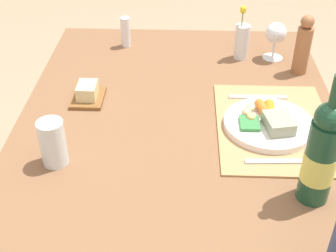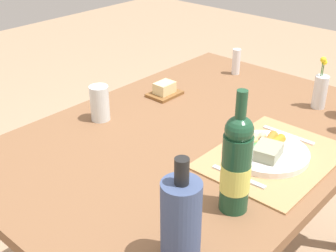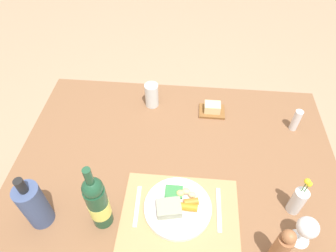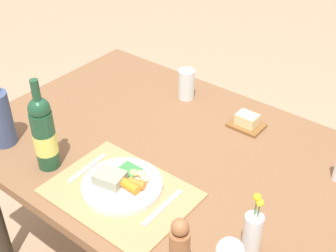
# 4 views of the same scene
# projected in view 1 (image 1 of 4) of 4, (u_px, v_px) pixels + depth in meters

# --- Properties ---
(dining_table) EXTENTS (1.43, 0.98, 0.71)m
(dining_table) POSITION_uv_depth(u_px,v_px,m) (179.00, 150.00, 1.39)
(dining_table) COLOR brown
(dining_table) RESTS_ON ground_plane
(placemat) EXTENTS (0.45, 0.34, 0.01)m
(placemat) POSITION_uv_depth(u_px,v_px,m) (274.00, 126.00, 1.36)
(placemat) COLOR tan
(placemat) RESTS_ON dining_table
(dinner_plate) EXTENTS (0.26, 0.26, 0.06)m
(dinner_plate) POSITION_uv_depth(u_px,v_px,m) (269.00, 123.00, 1.34)
(dinner_plate) COLOR white
(dinner_plate) RESTS_ON placemat
(fork) EXTENTS (0.02, 0.18, 0.00)m
(fork) POSITION_uv_depth(u_px,v_px,m) (278.00, 161.00, 1.22)
(fork) COLOR silver
(fork) RESTS_ON placemat
(knife) EXTENTS (0.02, 0.19, 0.00)m
(knife) POSITION_uv_depth(u_px,v_px,m) (258.00, 97.00, 1.48)
(knife) COLOR silver
(knife) RESTS_ON placemat
(flower_vase) EXTENTS (0.05, 0.05, 0.20)m
(flower_vase) POSITION_uv_depth(u_px,v_px,m) (242.00, 40.00, 1.68)
(flower_vase) COLOR silver
(flower_vase) RESTS_ON dining_table
(wine_glass) EXTENTS (0.08, 0.08, 0.14)m
(wine_glass) POSITION_uv_depth(u_px,v_px,m) (276.00, 34.00, 1.66)
(wine_glass) COLOR white
(wine_glass) RESTS_ON dining_table
(pepper_mill) EXTENTS (0.05, 0.05, 0.21)m
(pepper_mill) POSITION_uv_depth(u_px,v_px,m) (303.00, 46.00, 1.58)
(pepper_mill) COLOR #9A613B
(pepper_mill) RESTS_ON dining_table
(water_tumbler) EXTENTS (0.07, 0.07, 0.13)m
(water_tumbler) POSITION_uv_depth(u_px,v_px,m) (53.00, 145.00, 1.20)
(water_tumbler) COLOR silver
(water_tumbler) RESTS_ON dining_table
(salt_shaker) EXTENTS (0.04, 0.04, 0.12)m
(salt_shaker) POSITION_uv_depth(u_px,v_px,m) (126.00, 32.00, 1.77)
(salt_shaker) COLOR white
(salt_shaker) RESTS_ON dining_table
(butter_dish) EXTENTS (0.13, 0.10, 0.06)m
(butter_dish) POSITION_uv_depth(u_px,v_px,m) (88.00, 94.00, 1.47)
(butter_dish) COLOR brown
(butter_dish) RESTS_ON dining_table
(wine_bottle) EXTENTS (0.08, 0.08, 0.34)m
(wine_bottle) POSITION_uv_depth(u_px,v_px,m) (322.00, 154.00, 1.05)
(wine_bottle) COLOR #1D492E
(wine_bottle) RESTS_ON dining_table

